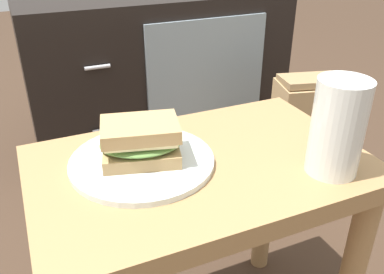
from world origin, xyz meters
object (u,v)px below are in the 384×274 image
(beer_glass, at_px, (337,129))
(paper_bag, at_px, (304,133))
(tv_cabinet, at_px, (155,70))
(plate, at_px, (142,161))
(sandwich_front, at_px, (141,141))

(beer_glass, distance_m, paper_bag, 0.74)
(tv_cabinet, xyz_separation_m, plate, (-0.33, -0.92, 0.17))
(sandwich_front, height_order, beer_glass, beer_glass)
(tv_cabinet, distance_m, beer_glass, 1.09)
(paper_bag, bearing_deg, beer_glass, -126.56)
(plate, height_order, beer_glass, beer_glass)
(tv_cabinet, relative_size, sandwich_front, 6.31)
(tv_cabinet, relative_size, plate, 4.02)
(beer_glass, xyz_separation_m, paper_bag, (0.39, 0.53, -0.34))
(tv_cabinet, height_order, plate, tv_cabinet)
(beer_glass, relative_size, paper_bag, 0.40)
(plate, bearing_deg, tv_cabinet, 69.91)
(plate, bearing_deg, paper_bag, 30.25)
(sandwich_front, distance_m, beer_glass, 0.31)
(tv_cabinet, bearing_deg, beer_glass, -93.42)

